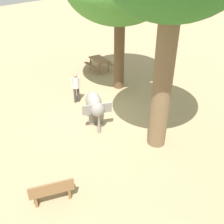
{
  "coord_description": "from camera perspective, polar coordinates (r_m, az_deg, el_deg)",
  "views": [
    {
      "loc": [
        7.33,
        7.58,
        6.95
      ],
      "look_at": [
        0.07,
        0.92,
        0.8
      ],
      "focal_mm": 42.43,
      "sensor_mm": 36.0,
      "label": 1
    }
  ],
  "objects": [
    {
      "name": "ground_plane",
      "position": [
        12.62,
        -2.87,
        -1.45
      ],
      "size": [
        60.0,
        60.0,
        0.0
      ],
      "primitive_type": "plane",
      "color": "tan"
    },
    {
      "name": "picnic_table_near",
      "position": [
        17.6,
        -2.75,
        10.77
      ],
      "size": [
        1.81,
        1.83,
        0.78
      ],
      "rotation": [
        0.0,
        0.0,
        1.31
      ],
      "color": "olive",
      "rests_on": "ground_plane"
    },
    {
      "name": "person_handler",
      "position": [
        13.68,
        -7.77,
        5.66
      ],
      "size": [
        0.49,
        0.32,
        1.62
      ],
      "rotation": [
        0.0,
        0.0,
        1.29
      ],
      "color": "#3F3833",
      "rests_on": "ground_plane"
    },
    {
      "name": "wooden_bench",
      "position": [
        8.84,
        -12.86,
        -16.16
      ],
      "size": [
        1.42,
        1.03,
        0.88
      ],
      "rotation": [
        0.0,
        0.0,
        2.64
      ],
      "color": "olive",
      "rests_on": "ground_plane"
    },
    {
      "name": "elephant",
      "position": [
        12.01,
        -3.79,
        1.44
      ],
      "size": [
        1.69,
        1.85,
        1.34
      ],
      "rotation": [
        0.0,
        0.0,
        1.0
      ],
      "color": "gray",
      "rests_on": "ground_plane"
    }
  ]
}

